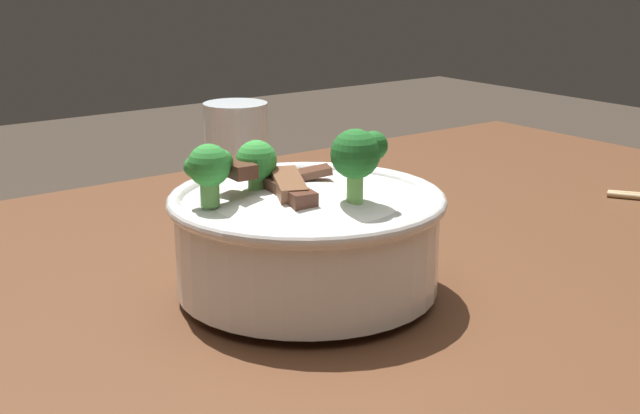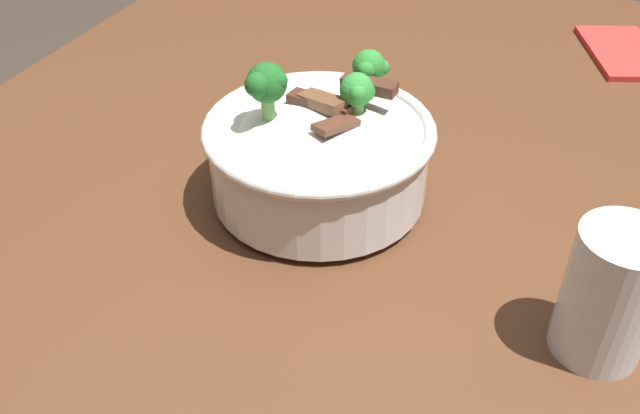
# 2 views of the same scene
# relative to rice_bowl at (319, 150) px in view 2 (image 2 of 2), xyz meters

# --- Properties ---
(dining_table) EXTENTS (1.41, 0.93, 0.77)m
(dining_table) POSITION_rel_rice_bowl_xyz_m (0.01, -0.02, -0.17)
(dining_table) COLOR #56331E
(dining_table) RESTS_ON ground
(rice_bowl) EXTENTS (0.23, 0.23, 0.15)m
(rice_bowl) POSITION_rel_rice_bowl_xyz_m (0.00, 0.00, 0.00)
(rice_bowl) COLOR white
(rice_bowl) RESTS_ON dining_table
(drinking_glass) EXTENTS (0.07, 0.07, 0.11)m
(drinking_glass) POSITION_rel_rice_bowl_xyz_m (0.10, 0.28, -0.01)
(drinking_glass) COLOR white
(drinking_glass) RESTS_ON dining_table
(folded_napkin) EXTENTS (0.19, 0.15, 0.01)m
(folded_napkin) POSITION_rel_rice_bowl_xyz_m (-0.47, 0.28, -0.05)
(folded_napkin) COLOR red
(folded_napkin) RESTS_ON dining_table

